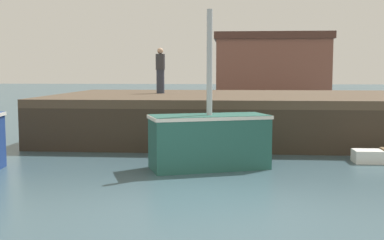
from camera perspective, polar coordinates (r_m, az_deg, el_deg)
ground at (r=8.75m, az=1.79°, el=-9.94°), size 120.00×160.00×0.10m
pier at (r=16.90m, az=7.93°, el=2.07°), size 14.23×7.65×1.50m
fishing_boat_near_right at (r=11.62m, az=2.02°, el=-2.28°), size 3.01×2.00×3.74m
rowboat at (r=13.32m, az=21.52°, el=-3.97°), size 1.55×0.59×0.36m
dockworker at (r=17.96m, az=-3.71°, el=5.76°), size 0.34×0.34×1.65m
warehouse at (r=37.43m, az=9.11°, el=5.99°), size 8.28×6.48×5.05m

